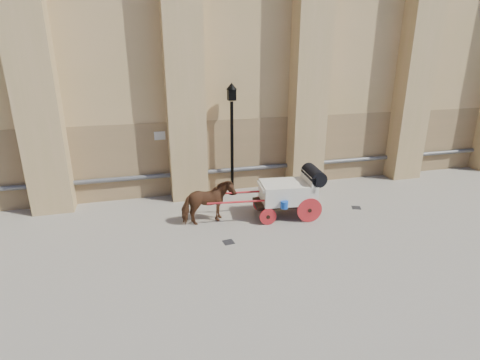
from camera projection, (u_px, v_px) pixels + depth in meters
name	position (u px, v px, depth m)	size (l,w,h in m)	color
ground	(236.00, 233.00, 12.15)	(90.00, 90.00, 0.00)	gray
horse	(208.00, 203.00, 12.63)	(0.80, 1.76, 1.48)	brown
carriage	(291.00, 191.00, 13.12)	(4.15, 1.56, 1.77)	black
street_lamp	(232.00, 137.00, 14.74)	(0.42, 0.42, 4.48)	black
drain_grate_near	(228.00, 242.00, 11.55)	(0.32, 0.32, 0.01)	black
drain_grate_far	(356.00, 208.00, 14.10)	(0.32, 0.32, 0.01)	black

